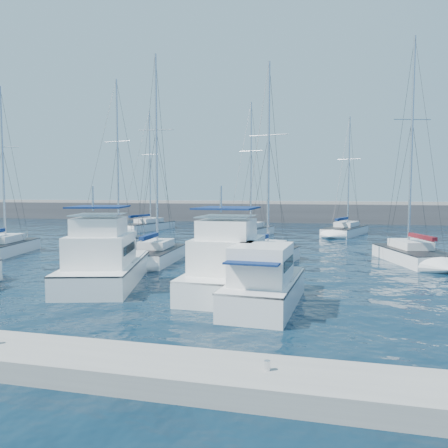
% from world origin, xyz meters
% --- Properties ---
extents(ground, '(220.00, 220.00, 0.00)m').
position_xyz_m(ground, '(0.00, 0.00, 0.00)').
color(ground, black).
rests_on(ground, ground).
extents(breakwater, '(160.00, 6.00, 4.45)m').
position_xyz_m(breakwater, '(0.00, 52.00, 1.05)').
color(breakwater, '#424244').
rests_on(breakwater, ground).
extents(dock_cleat_near_stbd, '(0.16, 0.16, 0.25)m').
position_xyz_m(dock_cleat_near_stbd, '(8.00, -11.00, 0.72)').
color(dock_cleat_near_stbd, silver).
rests_on(dock_cleat_near_stbd, dock).
extents(motor_yacht_port_inner, '(5.71, 9.14, 4.69)m').
position_xyz_m(motor_yacht_port_inner, '(-2.38, -0.39, 1.13)').
color(motor_yacht_port_inner, white).
rests_on(motor_yacht_port_inner, ground).
extents(motor_yacht_stbd_inner, '(3.71, 8.40, 4.69)m').
position_xyz_m(motor_yacht_stbd_inner, '(4.65, -0.40, 1.13)').
color(motor_yacht_stbd_inner, white).
rests_on(motor_yacht_stbd_inner, ground).
extents(motor_yacht_stbd_outer, '(3.08, 6.71, 3.20)m').
position_xyz_m(motor_yacht_stbd_outer, '(6.70, -2.89, 0.94)').
color(motor_yacht_stbd_outer, white).
rests_on(motor_yacht_stbd_outer, ground).
extents(sailboat_mid_a, '(4.73, 8.18, 13.76)m').
position_xyz_m(sailboat_mid_a, '(-16.15, 7.93, 0.52)').
color(sailboat_mid_a, white).
rests_on(sailboat_mid_a, ground).
extents(sailboat_mid_b, '(4.37, 8.05, 14.98)m').
position_xyz_m(sailboat_mid_b, '(-8.70, 12.58, 0.53)').
color(sailboat_mid_b, white).
rests_on(sailboat_mid_b, ground).
extents(sailboat_mid_c, '(3.47, 7.01, 15.11)m').
position_xyz_m(sailboat_mid_c, '(-2.73, 7.38, 0.55)').
color(sailboat_mid_c, white).
rests_on(sailboat_mid_c, ground).
extents(sailboat_mid_d, '(4.45, 8.11, 14.26)m').
position_xyz_m(sailboat_mid_d, '(5.07, 8.12, 0.52)').
color(sailboat_mid_d, white).
rests_on(sailboat_mid_d, ground).
extents(sailboat_mid_e, '(5.04, 7.94, 16.33)m').
position_xyz_m(sailboat_mid_e, '(15.19, 11.63, 0.55)').
color(sailboat_mid_e, white).
rests_on(sailboat_mid_e, ground).
extents(sailboat_back_a, '(4.89, 9.61, 15.89)m').
position_xyz_m(sailboat_back_a, '(-13.95, 31.40, 0.53)').
color(sailboat_back_a, white).
rests_on(sailboat_back_a, ground).
extents(sailboat_back_b, '(5.02, 9.47, 15.41)m').
position_xyz_m(sailboat_back_b, '(0.40, 26.64, 0.52)').
color(sailboat_back_b, white).
rests_on(sailboat_back_b, ground).
extents(sailboat_back_c, '(5.68, 9.15, 14.05)m').
position_xyz_m(sailboat_back_c, '(11.15, 30.86, 0.51)').
color(sailboat_back_c, white).
rests_on(sailboat_back_c, ground).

